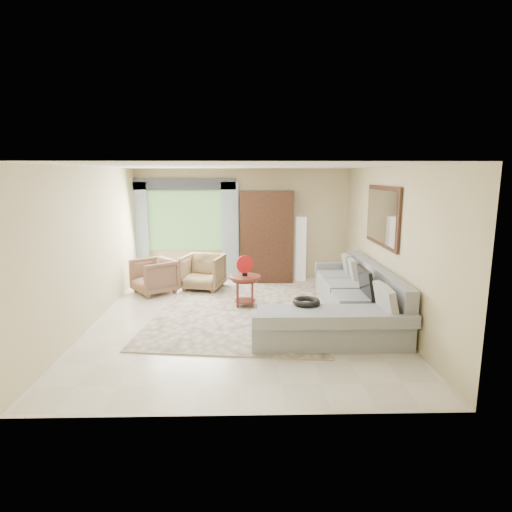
{
  "coord_description": "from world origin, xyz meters",
  "views": [
    {
      "loc": [
        0.07,
        -7.07,
        2.49
      ],
      "look_at": [
        0.25,
        0.35,
        1.05
      ],
      "focal_mm": 30.0,
      "sensor_mm": 36.0,
      "label": 1
    }
  ],
  "objects_px": {
    "armchair_right": "(203,272)",
    "tv_screen": "(366,282)",
    "armoire": "(266,237)",
    "armchair_left": "(154,276)",
    "coffee_table": "(245,291)",
    "potted_plant": "(141,270)",
    "floor_lamp": "(300,249)",
    "sectional_sofa": "(347,306)"
  },
  "relations": [
    {
      "from": "armchair_right",
      "to": "potted_plant",
      "type": "height_order",
      "value": "armchair_right"
    },
    {
      "from": "tv_screen",
      "to": "floor_lamp",
      "type": "distance_m",
      "value": 3.14
    },
    {
      "from": "sectional_sofa",
      "to": "armchair_right",
      "type": "distance_m",
      "value": 3.42
    },
    {
      "from": "coffee_table",
      "to": "armchair_right",
      "type": "height_order",
      "value": "armchair_right"
    },
    {
      "from": "armchair_right",
      "to": "potted_plant",
      "type": "xyz_separation_m",
      "value": [
        -1.53,
        0.73,
        -0.11
      ]
    },
    {
      "from": "tv_screen",
      "to": "armoire",
      "type": "height_order",
      "value": "armoire"
    },
    {
      "from": "armoire",
      "to": "floor_lamp",
      "type": "bearing_deg",
      "value": 4.29
    },
    {
      "from": "armchair_right",
      "to": "armoire",
      "type": "distance_m",
      "value": 1.72
    },
    {
      "from": "sectional_sofa",
      "to": "coffee_table",
      "type": "xyz_separation_m",
      "value": [
        -1.73,
        0.9,
        0.03
      ]
    },
    {
      "from": "sectional_sofa",
      "to": "potted_plant",
      "type": "height_order",
      "value": "sectional_sofa"
    },
    {
      "from": "floor_lamp",
      "to": "armoire",
      "type": "bearing_deg",
      "value": -175.71
    },
    {
      "from": "coffee_table",
      "to": "floor_lamp",
      "type": "height_order",
      "value": "floor_lamp"
    },
    {
      "from": "coffee_table",
      "to": "armchair_left",
      "type": "relative_size",
      "value": 0.75
    },
    {
      "from": "armoire",
      "to": "armchair_left",
      "type": "bearing_deg",
      "value": -157.08
    },
    {
      "from": "tv_screen",
      "to": "armoire",
      "type": "xyz_separation_m",
      "value": [
        -1.5,
        3.0,
        0.33
      ]
    },
    {
      "from": "tv_screen",
      "to": "armchair_right",
      "type": "xyz_separation_m",
      "value": [
        -2.91,
        2.27,
        -0.34
      ]
    },
    {
      "from": "floor_lamp",
      "to": "tv_screen",
      "type": "bearing_deg",
      "value": -77.11
    },
    {
      "from": "armoire",
      "to": "floor_lamp",
      "type": "relative_size",
      "value": 1.4
    },
    {
      "from": "sectional_sofa",
      "to": "armoire",
      "type": "bearing_deg",
      "value": 113.06
    },
    {
      "from": "coffee_table",
      "to": "armchair_right",
      "type": "relative_size",
      "value": 0.71
    },
    {
      "from": "tv_screen",
      "to": "floor_lamp",
      "type": "xyz_separation_m",
      "value": [
        -0.7,
        3.06,
        0.03
      ]
    },
    {
      "from": "coffee_table",
      "to": "floor_lamp",
      "type": "bearing_deg",
      "value": 57.72
    },
    {
      "from": "coffee_table",
      "to": "potted_plant",
      "type": "bearing_deg",
      "value": 140.64
    },
    {
      "from": "potted_plant",
      "to": "armoire",
      "type": "relative_size",
      "value": 0.26
    },
    {
      "from": "armchair_left",
      "to": "armoire",
      "type": "distance_m",
      "value": 2.71
    },
    {
      "from": "potted_plant",
      "to": "floor_lamp",
      "type": "xyz_separation_m",
      "value": [
        3.74,
        0.06,
        0.48
      ]
    },
    {
      "from": "sectional_sofa",
      "to": "armchair_left",
      "type": "xyz_separation_m",
      "value": [
        -3.65,
        1.88,
        0.08
      ]
    },
    {
      "from": "coffee_table",
      "to": "tv_screen",
      "type": "bearing_deg",
      "value": -26.53
    },
    {
      "from": "sectional_sofa",
      "to": "potted_plant",
      "type": "bearing_deg",
      "value": 145.22
    },
    {
      "from": "coffee_table",
      "to": "armoire",
      "type": "height_order",
      "value": "armoire"
    },
    {
      "from": "armchair_left",
      "to": "armchair_right",
      "type": "height_order",
      "value": "armchair_right"
    },
    {
      "from": "sectional_sofa",
      "to": "armchair_left",
      "type": "relative_size",
      "value": 4.33
    },
    {
      "from": "sectional_sofa",
      "to": "tv_screen",
      "type": "distance_m",
      "value": 0.52
    },
    {
      "from": "armchair_left",
      "to": "potted_plant",
      "type": "relative_size",
      "value": 1.48
    },
    {
      "from": "tv_screen",
      "to": "armchair_right",
      "type": "bearing_deg",
      "value": 142.1
    },
    {
      "from": "armchair_right",
      "to": "tv_screen",
      "type": "bearing_deg",
      "value": -23.73
    },
    {
      "from": "armchair_left",
      "to": "coffee_table",
      "type": "bearing_deg",
      "value": 25.31
    },
    {
      "from": "armchair_right",
      "to": "armoire",
      "type": "height_order",
      "value": "armoire"
    },
    {
      "from": "sectional_sofa",
      "to": "floor_lamp",
      "type": "height_order",
      "value": "floor_lamp"
    },
    {
      "from": "armchair_left",
      "to": "armoire",
      "type": "height_order",
      "value": "armoire"
    },
    {
      "from": "tv_screen",
      "to": "coffee_table",
      "type": "height_order",
      "value": "tv_screen"
    },
    {
      "from": "armchair_right",
      "to": "potted_plant",
      "type": "distance_m",
      "value": 1.7
    }
  ]
}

